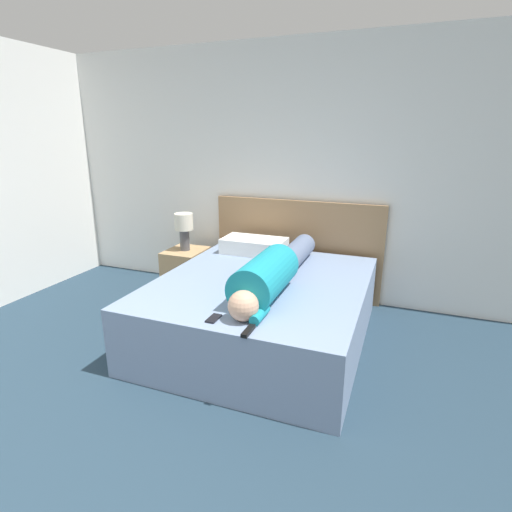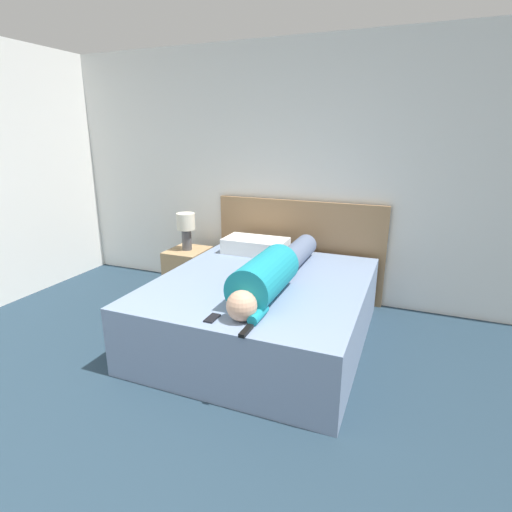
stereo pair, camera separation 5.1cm
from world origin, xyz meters
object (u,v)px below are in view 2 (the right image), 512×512
person_lying (273,271)px  table_lamp (186,226)px  bed (262,309)px  nightstand (188,271)px  cell_phone (212,318)px  tv_remote (246,331)px  pillow_near_headboard (256,246)px

person_lying → table_lamp: bearing=147.3°
bed → table_lamp: bearing=149.0°
nightstand → cell_phone: (1.11, -1.51, 0.30)m
tv_remote → cell_phone: 0.30m
bed → nightstand: size_ratio=3.95×
person_lying → cell_phone: size_ratio=13.13×
person_lying → tv_remote: (0.09, -0.76, -0.13)m
nightstand → cell_phone: 1.90m
nightstand → tv_remote: 2.14m
tv_remote → cell_phone: size_ratio=1.15×
person_lying → nightstand: bearing=147.3°
tv_remote → cell_phone: (-0.28, 0.09, -0.01)m
bed → pillow_near_headboard: size_ratio=3.02×
nightstand → pillow_near_headboard: size_ratio=0.76×
nightstand → person_lying: bearing=-32.7°
bed → cell_phone: (-0.04, -0.81, 0.28)m
person_lying → cell_phone: 0.71m
table_lamp → person_lying: size_ratio=0.24×
nightstand → cell_phone: size_ratio=3.75×
bed → person_lying: person_lying is taller
bed → person_lying: bearing=-43.7°
pillow_near_headboard → bed: bearing=-63.9°
person_lying → bed: bearing=136.3°
nightstand → cell_phone: cell_phone is taller
nightstand → pillow_near_headboard: bearing=1.3°
table_lamp → pillow_near_headboard: (0.81, 0.02, -0.14)m
nightstand → bed: bearing=-31.0°
pillow_near_headboard → cell_phone: pillow_near_headboard is taller
bed → pillow_near_headboard: bearing=116.1°
person_lying → pillow_near_headboard: bearing=120.2°
bed → tv_remote: size_ratio=12.85×
table_lamp → cell_phone: size_ratio=3.12×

